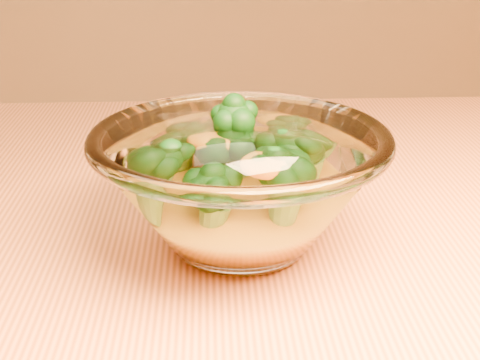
# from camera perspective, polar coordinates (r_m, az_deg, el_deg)

# --- Properties ---
(table) EXTENTS (1.20, 0.80, 0.75)m
(table) POSITION_cam_1_polar(r_m,az_deg,el_deg) (0.56, -4.86, -14.72)
(table) COLOR #B56236
(table) RESTS_ON ground
(glass_bowl) EXTENTS (0.22, 0.22, 0.10)m
(glass_bowl) POSITION_cam_1_polar(r_m,az_deg,el_deg) (0.48, -0.00, -0.51)
(glass_bowl) COLOR white
(glass_bowl) RESTS_ON table
(cheese_sauce) EXTENTS (0.12, 0.12, 0.03)m
(cheese_sauce) POSITION_cam_1_polar(r_m,az_deg,el_deg) (0.49, 0.00, -2.67)
(cheese_sauce) COLOR gold
(cheese_sauce) RESTS_ON glass_bowl
(broccoli_heap) EXTENTS (0.14, 0.13, 0.08)m
(broccoli_heap) POSITION_cam_1_polar(r_m,az_deg,el_deg) (0.49, -0.18, 1.44)
(broccoli_heap) COLOR black
(broccoli_heap) RESTS_ON cheese_sauce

